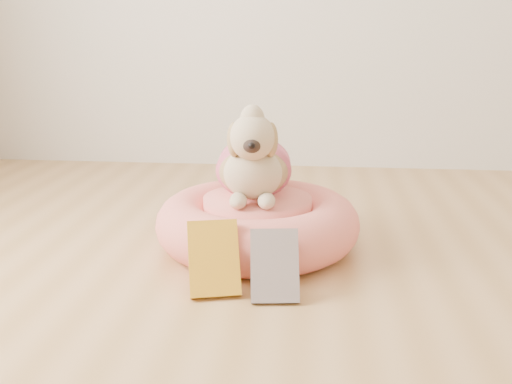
# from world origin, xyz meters

# --- Properties ---
(pet_bed) EXTENTS (0.67, 0.67, 0.17)m
(pet_bed) POSITION_xyz_m (-0.30, 1.00, 0.08)
(pet_bed) COLOR #FF7363
(pet_bed) RESTS_ON floor
(dog) EXTENTS (0.33, 0.46, 0.32)m
(dog) POSITION_xyz_m (-0.31, 1.01, 0.33)
(dog) COLOR brown
(dog) RESTS_ON pet_bed
(book_yellow) EXTENTS (0.17, 0.16, 0.19)m
(book_yellow) POSITION_xyz_m (-0.38, 0.64, 0.10)
(book_yellow) COLOR yellow
(book_yellow) RESTS_ON floor
(book_white) EXTENTS (0.14, 0.13, 0.18)m
(book_white) POSITION_xyz_m (-0.21, 0.62, 0.09)
(book_white) COLOR white
(book_white) RESTS_ON floor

